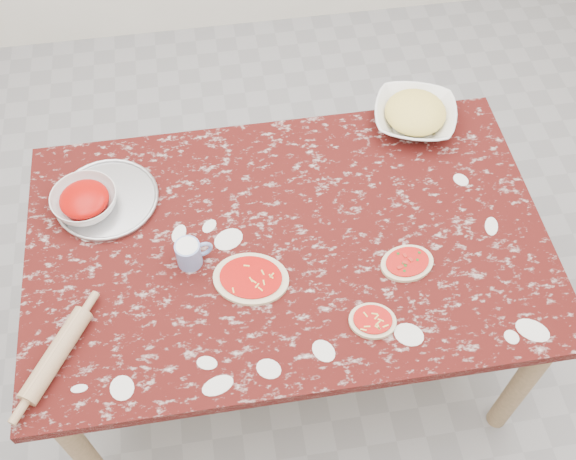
# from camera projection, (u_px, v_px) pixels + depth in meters

# --- Properties ---
(ground) EXTENTS (4.00, 4.00, 0.00)m
(ground) POSITION_uv_depth(u_px,v_px,m) (288.00, 344.00, 2.70)
(ground) COLOR gray
(worktable) EXTENTS (1.60, 1.00, 0.75)m
(worktable) POSITION_uv_depth(u_px,v_px,m) (288.00, 254.00, 2.15)
(worktable) COLOR #3B0D0B
(worktable) RESTS_ON ground
(pizza_tray) EXTENTS (0.34, 0.34, 0.01)m
(pizza_tray) POSITION_uv_depth(u_px,v_px,m) (107.00, 200.00, 2.16)
(pizza_tray) COLOR #B2B2B7
(pizza_tray) RESTS_ON worktable
(sauce_bowl) EXTENTS (0.22, 0.22, 0.06)m
(sauce_bowl) POSITION_uv_depth(u_px,v_px,m) (85.00, 202.00, 2.13)
(sauce_bowl) COLOR white
(sauce_bowl) RESTS_ON worktable
(cheese_bowl) EXTENTS (0.35, 0.35, 0.07)m
(cheese_bowl) POSITION_uv_depth(u_px,v_px,m) (414.00, 117.00, 2.33)
(cheese_bowl) COLOR white
(cheese_bowl) RESTS_ON worktable
(flour_mug) EXTENTS (0.11, 0.08, 0.09)m
(flour_mug) POSITION_uv_depth(u_px,v_px,m) (190.00, 253.00, 2.00)
(flour_mug) COLOR #748AC6
(flour_mug) RESTS_ON worktable
(pizza_left) EXTENTS (0.27, 0.23, 0.02)m
(pizza_left) POSITION_uv_depth(u_px,v_px,m) (251.00, 279.00, 1.99)
(pizza_left) COLOR beige
(pizza_left) RESTS_ON worktable
(pizza_mid) EXTENTS (0.16, 0.14, 0.02)m
(pizza_mid) POSITION_uv_depth(u_px,v_px,m) (372.00, 321.00, 1.92)
(pizza_mid) COLOR beige
(pizza_mid) RESTS_ON worktable
(pizza_right) EXTENTS (0.18, 0.15, 0.02)m
(pizza_right) POSITION_uv_depth(u_px,v_px,m) (407.00, 263.00, 2.03)
(pizza_right) COLOR beige
(pizza_right) RESTS_ON worktable
(rolling_pin) EXTENTS (0.19, 0.27, 0.06)m
(rolling_pin) POSITION_uv_depth(u_px,v_px,m) (56.00, 355.00, 1.83)
(rolling_pin) COLOR tan
(rolling_pin) RESTS_ON worktable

